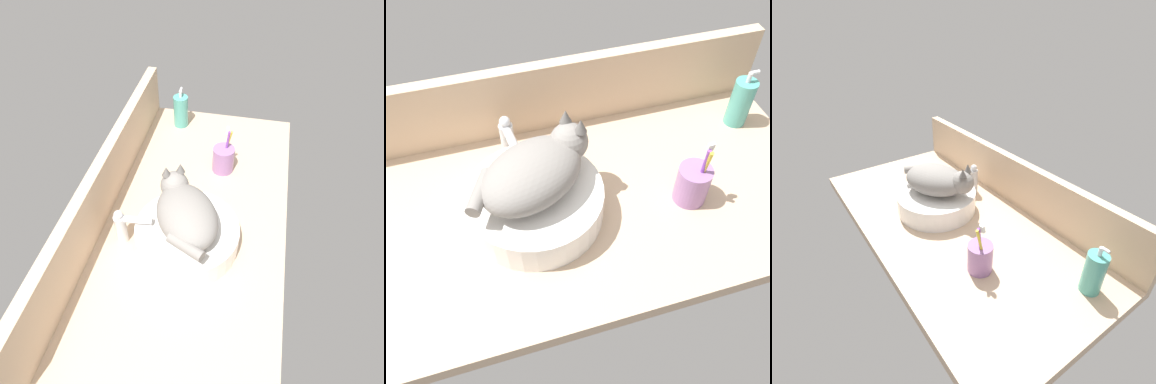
{
  "view_description": "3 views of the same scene",
  "coord_description": "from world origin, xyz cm",
  "views": [
    {
      "loc": [
        -78.33,
        -16.12,
        96.35
      ],
      "look_at": [
        3.8,
        0.54,
        9.42
      ],
      "focal_mm": 35.0,
      "sensor_mm": 36.0,
      "label": 1
    },
    {
      "loc": [
        -17.89,
        -61.58,
        81.95
      ],
      "look_at": [
        -0.39,
        -3.18,
        7.53
      ],
      "focal_mm": 40.0,
      "sensor_mm": 36.0,
      "label": 2
    },
    {
      "loc": [
        80.2,
        -49.68,
        71.15
      ],
      "look_at": [
        1.27,
        4.97,
        11.87
      ],
      "focal_mm": 28.0,
      "sensor_mm": 36.0,
      "label": 3
    }
  ],
  "objects": [
    {
      "name": "backsplash_panel",
      "position": [
        0.0,
        29.37,
        9.86
      ],
      "size": [
        124.79,
        3.6,
        19.72
      ],
      "primitive_type": "cube",
      "color": "#CCAD8C",
      "rests_on": "ground_plane"
    },
    {
      "name": "cat",
      "position": [
        -8.83,
        -0.0,
        14.09
      ],
      "size": [
        30.15,
        27.21,
        14.0
      ],
      "color": "gray",
      "rests_on": "sink_basin"
    },
    {
      "name": "soap_dispenser",
      "position": [
        51.66,
        15.03,
        6.89
      ],
      "size": [
        6.04,
        6.04,
        16.87
      ],
      "color": "teal",
      "rests_on": "ground_plane"
    },
    {
      "name": "ground_plane",
      "position": [
        0.0,
        0.0,
        -2.0
      ],
      "size": [
        124.79,
        62.33,
        4.0
      ],
      "primitive_type": "cube",
      "color": "tan"
    },
    {
      "name": "sink_basin",
      "position": [
        -9.97,
        -0.75,
        4.17
      ],
      "size": [
        31.61,
        31.61,
        8.34
      ],
      "primitive_type": "cylinder",
      "color": "white",
      "rests_on": "ground_plane"
    },
    {
      "name": "faucet",
      "position": [
        -12.17,
        18.42,
        7.3
      ],
      "size": [
        4.03,
        11.86,
        13.6
      ],
      "color": "silver",
      "rests_on": "ground_plane"
    },
    {
      "name": "toothbrush_cup",
      "position": [
        26.87,
        -6.66,
        5.22
      ],
      "size": [
        7.98,
        7.98,
        18.69
      ],
      "color": "#996BA8",
      "rests_on": "ground_plane"
    }
  ]
}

